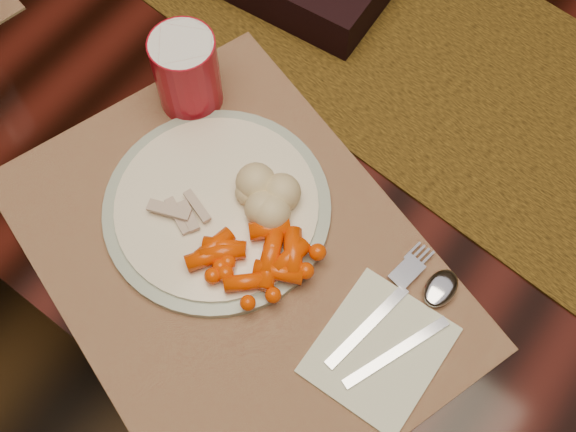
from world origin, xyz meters
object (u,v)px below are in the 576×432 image
Objects in this scene: baby_carrots at (257,258)px; napkin at (379,350)px; placemat_main at (235,259)px; dinner_plate at (217,207)px; red_cup at (187,72)px; turkey_shreds at (179,207)px; dining_table at (377,200)px; mashed_potatoes at (263,192)px.

baby_carrots is 0.15m from napkin.
placemat_main is 0.06m from dinner_plate.
red_cup is at bearing 160.61° from placemat_main.
placemat_main is 0.08m from turkey_shreds.
mashed_potatoes is at bearing -94.70° from dining_table.
dining_table is 16.69× the size of baby_carrots.
dining_table is 13.46× the size of napkin.
red_cup is at bearing 126.12° from turkey_shreds.
mashed_potatoes is 0.55× the size of napkin.
dining_table is at bearing 75.32° from turkey_shreds.
dining_table is 7.22× the size of dinner_plate.
mashed_potatoes is (-0.02, -0.27, 0.41)m from dining_table.
dinner_plate is 0.08m from baby_carrots.
red_cup reaches higher than dinner_plate.
napkin is at bearing -16.77° from mashed_potatoes.
napkin is (0.18, 0.01, 0.00)m from placemat_main.
baby_carrots is at bearing -87.21° from dining_table.
turkey_shreds is 0.16m from red_cup.
baby_carrots reaches higher than turkey_shreds.
placemat_main is 4.56× the size of baby_carrots.
baby_carrots is at bearing 1.42° from turkey_shreds.
dinner_plate is at bearing 172.21° from napkin.
dinner_plate is 0.16m from red_cup.
dining_table is 0.53m from turkey_shreds.
dining_table is 3.66× the size of placemat_main.
red_cup is (-0.12, 0.10, 0.04)m from dinner_plate.
red_cup is at bearing -130.93° from dining_table.
baby_carrots reaches higher than napkin.
dinner_plate reaches higher than dining_table.
mashed_potatoes is 0.72× the size of red_cup.
dinner_plate is at bearing -101.41° from dining_table.
red_cup reaches higher than placemat_main.
dining_table is at bearing 78.59° from dinner_plate.
turkey_shreds is at bearing -104.68° from dining_table.
turkey_shreds is (-0.03, -0.03, 0.02)m from dinner_plate.
placemat_main is at bearing -37.60° from red_cup.
red_cup reaches higher than turkey_shreds.
napkin reaches higher than placemat_main.
dining_table is at bearing 106.61° from placemat_main.
dinner_plate reaches higher than napkin.
mashed_potatoes reaches higher than placemat_main.
turkey_shreds is at bearing -53.88° from red_cup.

